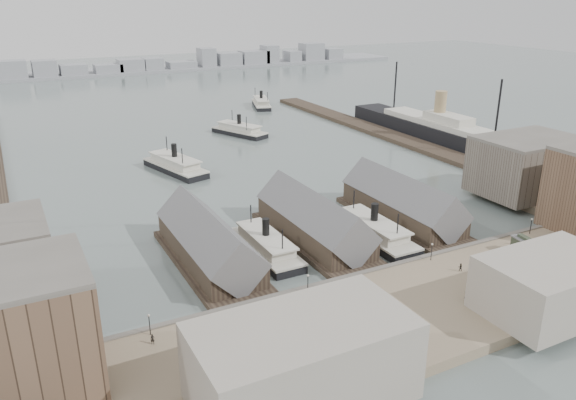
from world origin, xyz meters
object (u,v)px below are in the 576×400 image
ocean_steamer (438,130)px  tram (531,251)px  ferry_docked_west (266,245)px  horse_cart_right (499,292)px  horse_cart_center (326,330)px  horse_cart_left (253,322)px

ocean_steamer → tram: (-57.83, -94.09, -0.31)m
ferry_docked_west → tram: ferry_docked_west is taller
ocean_steamer → tram: size_ratio=9.19×
ferry_docked_west → horse_cart_right: 49.71m
ferry_docked_west → horse_cart_right: ferry_docked_west is taller
horse_cart_center → ocean_steamer: bearing=-53.8°
ferry_docked_west → horse_cart_center: (-6.05, -36.04, 0.73)m
ocean_steamer → horse_cart_right: bearing=-126.5°
horse_cart_center → horse_cart_left: bearing=46.5°
ocean_steamer → horse_cart_center: 148.18m
tram → horse_cart_center: tram is taller
ferry_docked_west → tram: size_ratio=2.39×
tram → horse_cart_left: (-63.06, 3.76, -1.11)m
tram → ocean_steamer: bearing=65.9°
ferry_docked_west → horse_cart_left: (-15.89, -28.28, 0.66)m
tram → horse_cart_center: 53.38m
horse_cart_left → horse_cart_center: bearing=-86.1°
ferry_docked_west → horse_cart_center: ferry_docked_west is taller
ocean_steamer → horse_cart_right: ocean_steamer is taller
horse_cart_left → tram: bearing=-51.2°
horse_cart_right → ocean_steamer: bearing=-33.2°
ferry_docked_west → horse_cart_left: ferry_docked_west is taller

